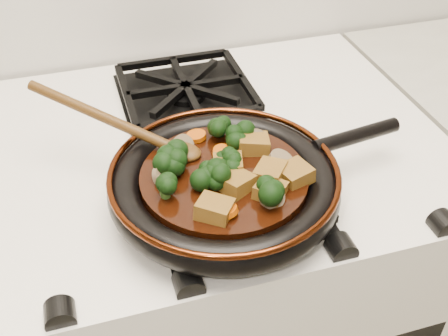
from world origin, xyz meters
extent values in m
cube|color=white|center=(0.00, 1.69, 0.45)|extent=(0.76, 0.60, 0.90)
cylinder|color=black|center=(-0.02, 1.53, 0.93)|extent=(0.28, 0.28, 0.01)
torus|color=black|center=(-0.02, 1.53, 0.94)|extent=(0.31, 0.31, 0.04)
torus|color=#471B0A|center=(-0.02, 1.53, 0.96)|extent=(0.31, 0.31, 0.01)
cylinder|color=black|center=(0.19, 1.56, 0.96)|extent=(0.14, 0.04, 0.02)
cylinder|color=black|center=(-0.02, 1.53, 0.95)|extent=(0.22, 0.22, 0.02)
cube|color=brown|center=(-0.05, 1.46, 0.97)|extent=(0.06, 0.05, 0.03)
cube|color=brown|center=(0.04, 1.51, 0.97)|extent=(0.05, 0.06, 0.03)
cube|color=brown|center=(0.04, 1.57, 0.97)|extent=(0.04, 0.04, 0.02)
cube|color=brown|center=(-0.01, 1.51, 0.97)|extent=(0.06, 0.06, 0.03)
cube|color=brown|center=(-0.02, 1.53, 0.97)|extent=(0.04, 0.05, 0.02)
cube|color=brown|center=(0.04, 1.58, 0.97)|extent=(0.05, 0.05, 0.03)
cube|color=brown|center=(0.07, 1.50, 0.97)|extent=(0.05, 0.05, 0.03)
cube|color=brown|center=(-0.01, 1.54, 0.97)|extent=(0.05, 0.05, 0.02)
cube|color=brown|center=(0.03, 1.48, 0.97)|extent=(0.05, 0.05, 0.02)
cylinder|color=#BA4A05|center=(-0.01, 1.57, 0.96)|extent=(0.03, 0.03, 0.02)
cylinder|color=#BA4A05|center=(-0.04, 1.46, 0.96)|extent=(0.03, 0.03, 0.02)
cylinder|color=#BA4A05|center=(-0.03, 1.62, 0.96)|extent=(0.03, 0.03, 0.01)
cylinder|color=#BA4A05|center=(-0.09, 1.56, 0.96)|extent=(0.03, 0.03, 0.02)
cylinder|color=brown|center=(-0.10, 1.55, 0.97)|extent=(0.04, 0.04, 0.03)
cylinder|color=brown|center=(0.02, 1.47, 0.97)|extent=(0.04, 0.03, 0.03)
cylinder|color=brown|center=(0.06, 1.53, 0.97)|extent=(0.05, 0.05, 0.02)
cylinder|color=brown|center=(0.04, 1.58, 0.97)|extent=(0.03, 0.03, 0.03)
cylinder|color=brown|center=(-0.06, 1.60, 0.97)|extent=(0.04, 0.04, 0.03)
ellipsoid|color=#4A2D0F|center=(-0.06, 1.59, 0.96)|extent=(0.07, 0.07, 0.02)
cylinder|color=#4A2D0F|center=(-0.16, 1.66, 0.99)|extent=(0.02, 0.02, 0.24)
camera|label=1|loc=(-0.19, 0.98, 1.43)|focal=45.00mm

